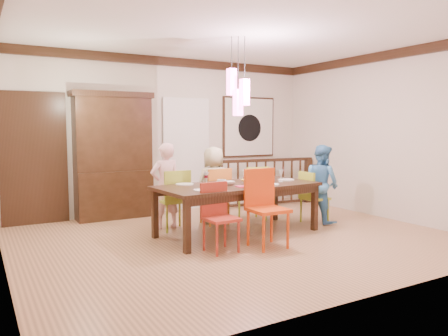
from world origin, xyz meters
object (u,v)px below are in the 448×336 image
dining_table (238,189)px  person_end_right (322,184)px  china_hutch (113,155)px  chair_end_right (315,194)px  person_far_left (165,186)px  balustrade (266,181)px  person_far_mid (214,185)px  chair_far_left (173,195)px

dining_table → person_end_right: (1.64, -0.01, -0.02)m
china_hutch → chair_end_right: bearing=-36.9°
person_far_left → balustrade: bearing=-163.1°
chair_end_right → balustrade: 1.75m
person_end_right → china_hutch: bearing=52.1°
chair_end_right → person_far_mid: 1.69m
dining_table → person_far_left: bearing=127.4°
chair_far_left → person_far_left: 0.22m
china_hutch → balustrade: china_hutch is taller
chair_end_right → person_end_right: 0.21m
chair_end_right → chair_far_left: bearing=74.1°
chair_far_left → person_far_mid: person_far_mid is taller
person_far_mid → china_hutch: bearing=-40.0°
chair_far_left → person_far_left: size_ratio=0.70×
dining_table → balustrade: (1.74, 1.75, -0.18)m
china_hutch → person_far_mid: (1.33, -1.22, -0.47)m
chair_end_right → person_far_left: 2.47m
china_hutch → person_far_left: (0.48, -1.20, -0.43)m
chair_end_right → person_end_right: bearing=-96.2°
chair_far_left → person_far_left: bearing=-63.3°
chair_far_left → chair_end_right: 2.35m
china_hutch → person_far_mid: 1.87m
person_far_left → person_far_mid: bearing=177.1°
chair_end_right → china_hutch: bearing=55.3°
person_far_left → person_end_right: size_ratio=1.04×
china_hutch → person_far_mid: size_ratio=1.73×
balustrade → person_far_left: bearing=-154.7°
chair_far_left → person_far_mid: size_ratio=0.74×
chair_far_left → person_far_mid: (0.79, 0.13, 0.10)m
china_hutch → balustrade: size_ratio=1.01×
person_far_mid → dining_table: bearing=88.0°
dining_table → china_hutch: china_hutch is taller
balustrade → person_end_right: size_ratio=1.68×
dining_table → person_far_mid: (0.07, 0.87, -0.04)m
dining_table → person_end_right: bearing=-4.6°
china_hutch → balustrade: 3.09m
chair_far_left → person_end_right: bearing=164.6°
chair_end_right → balustrade: balustrade is taller
chair_far_left → person_end_right: size_ratio=0.72×
person_end_right → person_far_mid: bearing=58.6°
dining_table → person_end_right: size_ratio=1.91×
china_hutch → balustrade: (3.01, -0.35, -0.61)m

